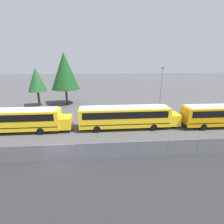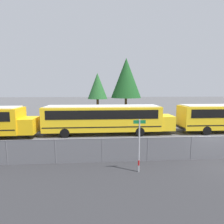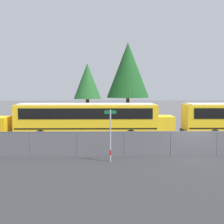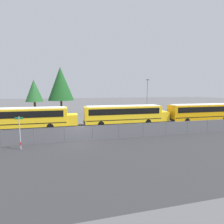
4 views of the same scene
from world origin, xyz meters
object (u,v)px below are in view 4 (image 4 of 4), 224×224
(light_pole, at_px, (147,96))
(tree_1, at_px, (34,91))
(tree_0, at_px, (61,84))
(school_bus_2, at_px, (125,113))
(street_sign, at_px, (20,132))
(school_bus_3, at_px, (203,111))
(school_bus_1, at_px, (24,117))

(light_pole, distance_m, tree_1, 23.84)
(tree_0, bearing_deg, school_bus_2, -54.30)
(school_bus_2, bearing_deg, tree_0, 125.70)
(school_bus_2, distance_m, tree_0, 18.35)
(street_sign, height_order, light_pole, light_pole)
(school_bus_2, xyz_separation_m, tree_0, (-10.30, 14.34, 5.00))
(school_bus_3, bearing_deg, school_bus_2, 177.97)
(school_bus_2, bearing_deg, light_pole, 48.27)
(light_pole, bearing_deg, tree_1, 169.35)
(street_sign, distance_m, light_pole, 27.35)
(school_bus_2, xyz_separation_m, school_bus_3, (14.17, -0.50, 0.00))
(light_pole, xyz_separation_m, tree_1, (-23.40, 4.40, 1.06))
(light_pole, height_order, tree_1, light_pole)
(school_bus_3, height_order, tree_0, tree_0)
(school_bus_3, distance_m, tree_0, 29.05)
(school_bus_1, height_order, light_pole, light_pole)
(school_bus_2, relative_size, light_pole, 1.77)
(school_bus_3, xyz_separation_m, tree_1, (-29.77, 13.65, 3.49))
(school_bus_3, xyz_separation_m, tree_0, (-24.47, 14.84, 5.00))
(light_pole, height_order, tree_0, tree_0)
(school_bus_3, xyz_separation_m, light_pole, (-6.37, 9.25, 2.43))
(school_bus_1, relative_size, tree_0, 1.31)
(street_sign, bearing_deg, school_bus_2, 34.12)
(school_bus_3, height_order, tree_1, tree_1)
(tree_0, bearing_deg, school_bus_1, -106.76)
(school_bus_2, relative_size, street_sign, 4.42)
(school_bus_2, bearing_deg, street_sign, -145.88)
(school_bus_2, relative_size, tree_0, 1.31)
(school_bus_1, distance_m, tree_0, 15.81)
(school_bus_1, height_order, tree_1, tree_1)
(school_bus_3, bearing_deg, light_pole, 124.53)
(tree_0, distance_m, tree_1, 5.63)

